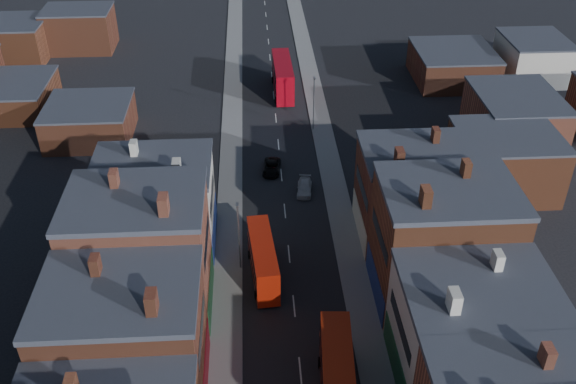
{
  "coord_description": "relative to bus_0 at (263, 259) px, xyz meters",
  "views": [
    {
      "loc": [
        -3.32,
        -21.57,
        43.63
      ],
      "look_at": [
        0.0,
        33.77,
        6.82
      ],
      "focal_mm": 40.0,
      "sensor_mm": 36.0,
      "label": 1
    }
  ],
  "objects": [
    {
      "name": "pavement_east",
      "position": [
        9.35,
        21.5,
        -2.23
      ],
      "size": [
        3.0,
        200.0,
        0.12
      ],
      "primitive_type": "cube",
      "color": "gray",
      "rests_on": "ground"
    },
    {
      "name": "car_3",
      "position": [
        5.48,
        15.47,
        -1.67
      ],
      "size": [
        2.24,
        4.47,
        1.24
      ],
      "primitive_type": "imported",
      "rotation": [
        0.0,
        0.0,
        -0.12
      ],
      "color": "silver",
      "rests_on": "ground"
    },
    {
      "name": "lamp_post_2",
      "position": [
        -2.35,
        1.5,
        2.41
      ],
      "size": [
        0.25,
        0.7,
        8.12
      ],
      "color": "slate",
      "rests_on": "ground"
    },
    {
      "name": "pavement_west",
      "position": [
        -3.65,
        21.5,
        -2.23
      ],
      "size": [
        3.0,
        200.0,
        0.12
      ],
      "primitive_type": "cube",
      "color": "gray",
      "rests_on": "ground"
    },
    {
      "name": "lamp_post_3",
      "position": [
        8.05,
        31.5,
        2.41
      ],
      "size": [
        0.25,
        0.7,
        8.12
      ],
      "color": "slate",
      "rests_on": "ground"
    },
    {
      "name": "bus_1",
      "position": [
        5.56,
        -15.74,
        0.26
      ],
      "size": [
        3.36,
        11.08,
        4.72
      ],
      "rotation": [
        0.0,
        0.0,
        -0.07
      ],
      "color": "#A92209",
      "rests_on": "ground"
    },
    {
      "name": "bus_2",
      "position": [
        4.35,
        44.4,
        0.52
      ],
      "size": [
        3.23,
        12.1,
        5.2
      ],
      "rotation": [
        0.0,
        0.0,
        0.02
      ],
      "color": "#9D0613",
      "rests_on": "ground"
    },
    {
      "name": "car_2",
      "position": [
        1.65,
        20.49,
        -1.65
      ],
      "size": [
        2.6,
        4.78,
        1.27
      ],
      "primitive_type": "imported",
      "rotation": [
        0.0,
        0.0,
        -0.11
      ],
      "color": "black",
      "rests_on": "ground"
    },
    {
      "name": "bus_0",
      "position": [
        0.0,
        0.0,
        0.0
      ],
      "size": [
        3.13,
        9.98,
        4.24
      ],
      "rotation": [
        0.0,
        0.0,
        0.09
      ],
      "color": "red",
      "rests_on": "ground"
    }
  ]
}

